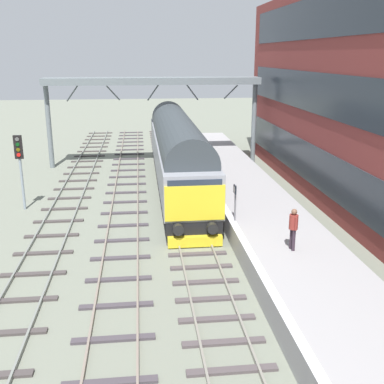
{
  "coord_description": "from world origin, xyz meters",
  "views": [
    {
      "loc": [
        -2.26,
        -21.93,
        8.21
      ],
      "look_at": [
        0.2,
        0.05,
        1.66
      ],
      "focal_mm": 43.48,
      "sensor_mm": 36.0,
      "label": 1
    }
  ],
  "objects_px": {
    "diesel_locomotive": "(177,150)",
    "platform_number_sign": "(235,197)",
    "waiting_passenger": "(293,225)",
    "signal_post_near": "(20,162)"
  },
  "relations": [
    {
      "from": "diesel_locomotive",
      "to": "platform_number_sign",
      "type": "height_order",
      "value": "diesel_locomotive"
    },
    {
      "from": "diesel_locomotive",
      "to": "platform_number_sign",
      "type": "relative_size",
      "value": 11.77
    },
    {
      "from": "diesel_locomotive",
      "to": "waiting_passenger",
      "type": "height_order",
      "value": "diesel_locomotive"
    },
    {
      "from": "diesel_locomotive",
      "to": "waiting_passenger",
      "type": "bearing_deg",
      "value": -74.82
    },
    {
      "from": "diesel_locomotive",
      "to": "waiting_passenger",
      "type": "relative_size",
      "value": 11.83
    },
    {
      "from": "waiting_passenger",
      "to": "platform_number_sign",
      "type": "bearing_deg",
      "value": 17.14
    },
    {
      "from": "diesel_locomotive",
      "to": "platform_number_sign",
      "type": "bearing_deg",
      "value": -78.53
    },
    {
      "from": "diesel_locomotive",
      "to": "waiting_passenger",
      "type": "distance_m",
      "value": 13.0
    },
    {
      "from": "signal_post_near",
      "to": "platform_number_sign",
      "type": "distance_m",
      "value": 12.08
    },
    {
      "from": "platform_number_sign",
      "to": "waiting_passenger",
      "type": "distance_m",
      "value": 3.77
    }
  ]
}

